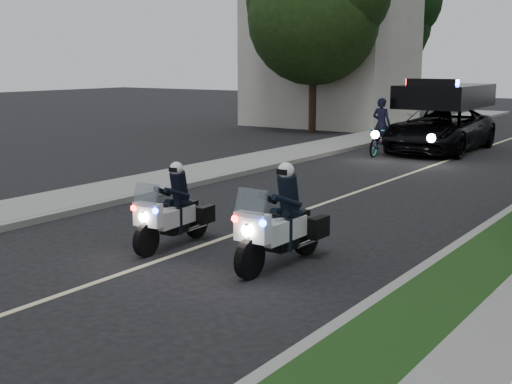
% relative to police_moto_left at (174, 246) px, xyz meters
% --- Properties ---
extents(ground, '(120.00, 120.00, 0.00)m').
position_rel_police_moto_left_xyz_m(ground, '(0.42, -2.19, 0.00)').
color(ground, black).
rests_on(ground, ground).
extents(curb_left, '(0.20, 60.00, 0.15)m').
position_rel_police_moto_left_xyz_m(curb_left, '(-3.68, 7.81, 0.07)').
color(curb_left, gray).
rests_on(curb_left, ground).
extents(sidewalk_left, '(2.00, 60.00, 0.16)m').
position_rel_police_moto_left_xyz_m(sidewalk_left, '(-4.78, 7.81, 0.08)').
color(sidewalk_left, gray).
rests_on(sidewalk_left, ground).
extents(building_far, '(8.00, 6.00, 7.00)m').
position_rel_police_moto_left_xyz_m(building_far, '(-9.58, 23.81, 3.50)').
color(building_far, '#A8A396').
rests_on(building_far, ground).
extents(lane_marking, '(0.12, 50.00, 0.01)m').
position_rel_police_moto_left_xyz_m(lane_marking, '(0.42, 7.81, 0.00)').
color(lane_marking, '#BFB78C').
rests_on(lane_marking, ground).
extents(police_moto_left, '(0.79, 1.92, 1.59)m').
position_rel_police_moto_left_xyz_m(police_moto_left, '(0.00, 0.00, 0.00)').
color(police_moto_left, silver).
rests_on(police_moto_left, ground).
extents(police_moto_right, '(0.77, 2.09, 1.77)m').
position_rel_police_moto_left_xyz_m(police_moto_right, '(2.33, 0.08, 0.00)').
color(police_moto_right, white).
rests_on(police_moto_right, ground).
extents(police_suv, '(2.96, 6.21, 3.00)m').
position_rel_police_moto_left_xyz_m(police_suv, '(-0.71, 16.31, 0.00)').
color(police_suv, black).
rests_on(police_suv, ground).
extents(bicycle, '(0.75, 1.95, 1.00)m').
position_rel_police_moto_left_xyz_m(bicycle, '(-2.11, 13.97, 0.00)').
color(bicycle, black).
rests_on(bicycle, ground).
extents(cyclist, '(0.71, 0.49, 1.92)m').
position_rel_police_moto_left_xyz_m(cyclist, '(-2.11, 13.97, 0.00)').
color(cyclist, black).
rests_on(cyclist, ground).
extents(tree_left_near, '(8.04, 8.04, 10.54)m').
position_rel_police_moto_left_xyz_m(tree_left_near, '(-8.38, 19.85, 0.00)').
color(tree_left_near, '#1D3612').
rests_on(tree_left_near, ground).
extents(tree_left_far, '(8.37, 8.37, 11.14)m').
position_rel_police_moto_left_xyz_m(tree_left_far, '(-9.17, 28.24, 0.00)').
color(tree_left_far, black).
rests_on(tree_left_far, ground).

